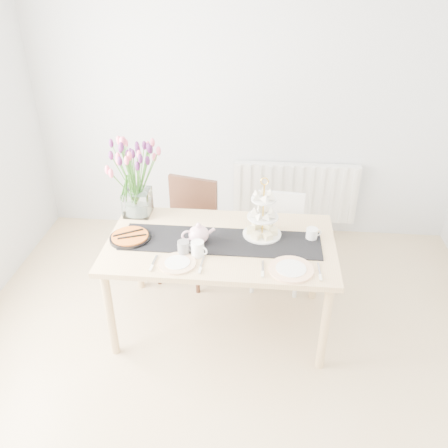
# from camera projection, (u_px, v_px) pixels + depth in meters

# --- Properties ---
(room_shell) EXTENTS (4.50, 4.50, 4.50)m
(room_shell) POSITION_uv_depth(u_px,v_px,m) (222.00, 234.00, 2.37)
(room_shell) COLOR tan
(room_shell) RESTS_ON ground
(radiator) EXTENTS (1.20, 0.08, 0.60)m
(radiator) POSITION_uv_depth(u_px,v_px,m) (295.00, 192.00, 4.64)
(radiator) COLOR white
(radiator) RESTS_ON room_shell
(dining_table) EXTENTS (1.60, 0.90, 0.75)m
(dining_table) POSITION_uv_depth(u_px,v_px,m) (221.00, 251.00, 3.36)
(dining_table) COLOR tan
(dining_table) RESTS_ON ground
(chair_brown) EXTENTS (0.52, 0.52, 0.87)m
(chair_brown) POSITION_uv_depth(u_px,v_px,m) (189.00, 222.00, 4.03)
(chair_brown) COLOR #3D2116
(chair_brown) RESTS_ON ground
(chair_white) EXTENTS (0.43, 0.43, 0.79)m
(chair_white) POSITION_uv_depth(u_px,v_px,m) (278.00, 233.00, 3.98)
(chair_white) COLOR white
(chair_white) RESTS_ON ground
(table_runner) EXTENTS (1.40, 0.35, 0.01)m
(table_runner) POSITION_uv_depth(u_px,v_px,m) (221.00, 241.00, 3.32)
(table_runner) COLOR black
(table_runner) RESTS_ON dining_table
(tulip_vase) EXTENTS (0.71, 0.71, 0.62)m
(tulip_vase) POSITION_uv_depth(u_px,v_px,m) (134.00, 167.00, 3.47)
(tulip_vase) COLOR silver
(tulip_vase) RESTS_ON dining_table
(cake_stand) EXTENTS (0.28, 0.28, 0.40)m
(cake_stand) POSITION_uv_depth(u_px,v_px,m) (263.00, 222.00, 3.34)
(cake_stand) COLOR gold
(cake_stand) RESTS_ON dining_table
(teapot) EXTENTS (0.27, 0.25, 0.15)m
(teapot) POSITION_uv_depth(u_px,v_px,m) (199.00, 234.00, 3.27)
(teapot) COLOR white
(teapot) RESTS_ON dining_table
(cream_jug) EXTENTS (0.10, 0.10, 0.08)m
(cream_jug) POSITION_uv_depth(u_px,v_px,m) (312.00, 234.00, 3.34)
(cream_jug) COLOR white
(cream_jug) RESTS_ON dining_table
(tart_tin) EXTENTS (0.29, 0.29, 0.03)m
(tart_tin) POSITION_uv_depth(u_px,v_px,m) (130.00, 237.00, 3.34)
(tart_tin) COLOR black
(tart_tin) RESTS_ON dining_table
(mug_grey) EXTENTS (0.08, 0.08, 0.10)m
(mug_grey) POSITION_uv_depth(u_px,v_px,m) (183.00, 248.00, 3.17)
(mug_grey) COLOR slate
(mug_grey) RESTS_ON dining_table
(mug_white) EXTENTS (0.12, 0.12, 0.10)m
(mug_white) POSITION_uv_depth(u_px,v_px,m) (198.00, 249.00, 3.15)
(mug_white) COLOR white
(mug_white) RESTS_ON dining_table
(plate_left) EXTENTS (0.26, 0.26, 0.01)m
(plate_left) POSITION_uv_depth(u_px,v_px,m) (177.00, 263.00, 3.09)
(plate_left) COLOR white
(plate_left) RESTS_ON dining_table
(plate_right) EXTENTS (0.30, 0.30, 0.02)m
(plate_right) POSITION_uv_depth(u_px,v_px,m) (291.00, 269.00, 3.03)
(plate_right) COLOR white
(plate_right) RESTS_ON dining_table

